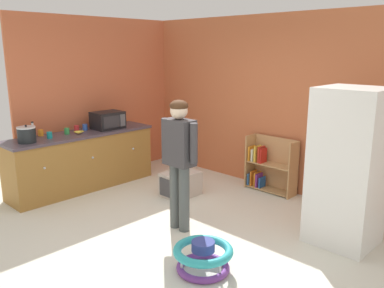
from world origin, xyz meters
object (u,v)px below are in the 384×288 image
at_px(teal_cup, 49,135).
at_px(red_cup, 77,128).
at_px(crock_pot, 27,135).
at_px(kitchen_counter, 82,160).
at_px(bookshelf, 269,167).
at_px(clear_bottle, 33,132).
at_px(orange_cup, 41,133).
at_px(blue_cup, 85,127).
at_px(microwave, 108,120).
at_px(banana_bunch, 79,132).
at_px(baby_walker, 203,256).
at_px(pet_carrier, 180,184).
at_px(green_cup, 67,131).
at_px(standing_person, 179,153).
at_px(refrigerator, 348,167).

bearing_deg(teal_cup, red_cup, 107.25).
relative_size(crock_pot, teal_cup, 2.67).
height_order(kitchen_counter, bookshelf, kitchen_counter).
distance_m(clear_bottle, orange_cup, 0.17).
xyz_separation_m(kitchen_counter, crock_pot, (0.06, -0.87, 0.56)).
height_order(crock_pot, blue_cup, crock_pot).
xyz_separation_m(microwave, banana_bunch, (0.02, -0.54, -0.11)).
bearing_deg(baby_walker, teal_cup, -179.50).
bearing_deg(teal_cup, orange_cup, -176.18).
height_order(bookshelf, microwave, microwave).
bearing_deg(kitchen_counter, baby_walker, -9.15).
distance_m(baby_walker, orange_cup, 3.38).
xyz_separation_m(bookshelf, pet_carrier, (-0.82, -1.14, -0.20)).
relative_size(pet_carrier, green_cup, 5.81).
xyz_separation_m(microwave, crock_pot, (0.04, -1.37, -0.03)).
height_order(bookshelf, crock_pot, crock_pot).
xyz_separation_m(clear_bottle, orange_cup, (-0.07, 0.15, -0.05)).
xyz_separation_m(standing_person, teal_cup, (-2.17, -0.54, -0.02)).
relative_size(clear_bottle, blue_cup, 2.59).
relative_size(baby_walker, pet_carrier, 1.09).
relative_size(standing_person, baby_walker, 2.66).
height_order(microwave, clear_bottle, microwave).
height_order(bookshelf, baby_walker, bookshelf).
bearing_deg(refrigerator, microwave, -170.88).
distance_m(refrigerator, standing_person, 1.92).
relative_size(refrigerator, bookshelf, 2.09).
xyz_separation_m(refrigerator, orange_cup, (-4.00, -1.64, 0.06)).
distance_m(baby_walker, pet_carrier, 2.15).
distance_m(crock_pot, teal_cup, 0.36).
bearing_deg(clear_bottle, green_cup, 79.78).
distance_m(crock_pot, red_cup, 0.92).
relative_size(bookshelf, red_cup, 8.95).
xyz_separation_m(refrigerator, teal_cup, (-3.76, -1.62, 0.06)).
relative_size(baby_walker, clear_bottle, 2.46).
xyz_separation_m(clear_bottle, blue_cup, (0.01, 0.85, -0.05)).
relative_size(kitchen_counter, baby_walker, 3.90).
bearing_deg(blue_cup, bookshelf, 37.72).
bearing_deg(kitchen_counter, refrigerator, 16.28).
bearing_deg(standing_person, pet_carrier, 135.41).
bearing_deg(blue_cup, clear_bottle, -90.54).
relative_size(crock_pot, banana_bunch, 1.61).
bearing_deg(teal_cup, pet_carrier, 45.29).
bearing_deg(refrigerator, baby_walker, -114.26).
height_order(banana_bunch, green_cup, green_cup).
bearing_deg(kitchen_counter, blue_cup, 130.50).
bearing_deg(kitchen_counter, clear_bottle, -102.61).
bearing_deg(green_cup, standing_person, 5.48).
height_order(pet_carrier, orange_cup, orange_cup).
bearing_deg(pet_carrier, clear_bottle, -134.99).
distance_m(bookshelf, crock_pot, 3.61).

